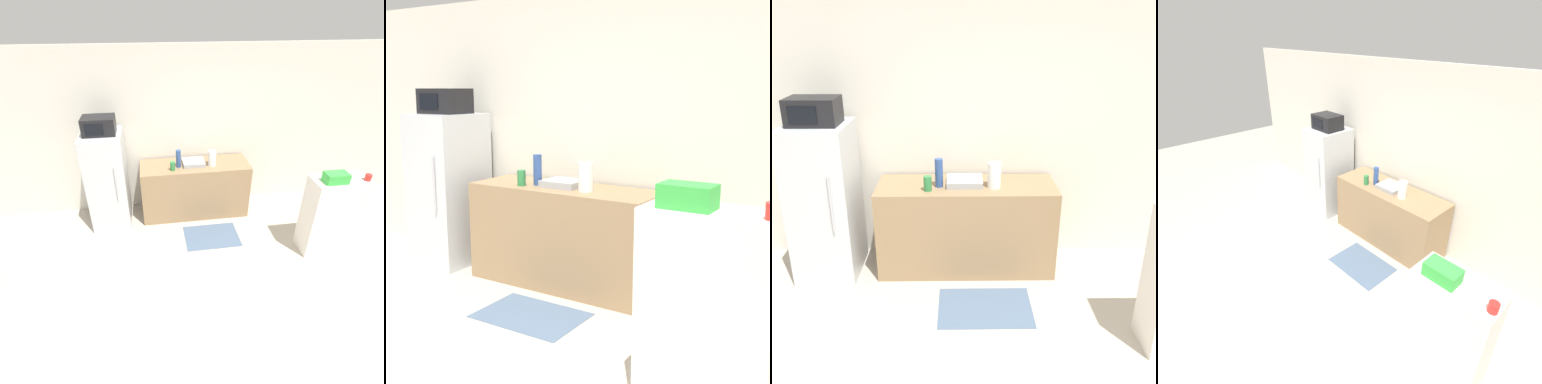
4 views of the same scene
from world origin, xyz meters
The scene contains 13 objects.
ground_plane centered at (0.00, 0.00, 0.00)m, with size 14.00×14.00×0.00m, color #B2A899.
wall_back centered at (0.00, 2.68, 1.30)m, with size 8.00×0.06×2.60m, color silver.
refrigerator centered at (-1.40, 2.25, 0.75)m, with size 0.58×0.68×1.50m.
microwave centered at (-1.40, 2.25, 1.62)m, with size 0.45×0.34×0.24m.
counter centered at (-0.04, 2.31, 0.45)m, with size 1.72×0.60×0.90m, color #937551.
sink_basin centered at (-0.06, 2.33, 0.93)m, with size 0.34×0.30×0.06m, color #9EA3A8.
bottle_tall centered at (-0.30, 2.27, 1.03)m, with size 0.08×0.08×0.27m, color #2D4C8C.
bottle_short centered at (-0.40, 2.16, 0.97)m, with size 0.08×0.08×0.14m, color #2D7F42.
shelf_cabinet centered at (1.67, 1.12, 0.57)m, with size 0.73×0.37×1.14m, color white.
basket centered at (1.55, 1.07, 1.20)m, with size 0.29×0.17×0.13m, color green.
jar centered at (1.98, 1.05, 1.18)m, with size 0.08×0.08×0.08m, color red.
paper_towel_roll centered at (0.22, 2.24, 1.02)m, with size 0.13×0.13×0.24m, color white.
kitchen_rug centered at (0.11, 1.59, 0.00)m, with size 0.83×0.58×0.01m, color slate.
Camera 4 is at (2.38, -0.72, 2.94)m, focal length 28.00 mm.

